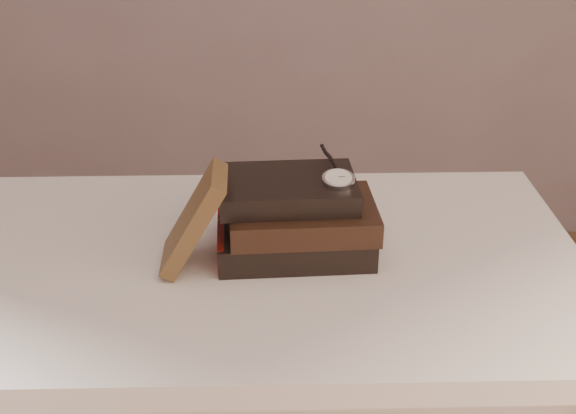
{
  "coord_description": "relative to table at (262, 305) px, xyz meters",
  "views": [
    {
      "loc": [
        0.02,
        -0.65,
        1.35
      ],
      "look_at": [
        0.04,
        0.37,
        0.82
      ],
      "focal_mm": 46.82,
      "sensor_mm": 36.0,
      "label": 1
    }
  ],
  "objects": [
    {
      "name": "eyeglasses",
      "position": [
        -0.04,
        0.09,
        0.16
      ],
      "size": [
        0.1,
        0.12,
        0.05
      ],
      "color": "silver",
      "rests_on": "book_stack"
    },
    {
      "name": "book_stack",
      "position": [
        0.05,
        0.02,
        0.15
      ],
      "size": [
        0.25,
        0.18,
        0.12
      ],
      "color": "black",
      "rests_on": "table"
    },
    {
      "name": "journal",
      "position": [
        -0.1,
        -0.02,
        0.17
      ],
      "size": [
        0.11,
        0.1,
        0.16
      ],
      "primitive_type": "cube",
      "rotation": [
        0.0,
        0.53,
        0.02
      ],
      "color": "#422D19",
      "rests_on": "table"
    },
    {
      "name": "table",
      "position": [
        0.0,
        0.0,
        0.0
      ],
      "size": [
        1.0,
        0.6,
        0.75
      ],
      "color": "white",
      "rests_on": "ground"
    },
    {
      "name": "pocket_watch",
      "position": [
        0.12,
        0.01,
        0.22
      ],
      "size": [
        0.05,
        0.15,
        0.02
      ],
      "color": "silver",
      "rests_on": "book_stack"
    }
  ]
}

